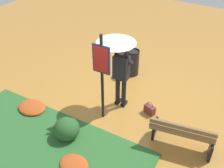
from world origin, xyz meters
name	(u,v)px	position (x,y,z in m)	size (l,w,h in m)	color
ground_plane	(123,104)	(0.00, 0.00, 0.00)	(18.00, 18.00, 0.00)	#B27A33
person_with_umbrella	(118,54)	(0.14, 0.07, 1.55)	(0.96, 0.96, 2.04)	black
info_sign_post	(102,69)	(0.23, 0.71, 1.44)	(0.44, 0.07, 2.30)	black
handbag	(150,109)	(-0.77, 0.01, 0.13)	(0.33, 0.23, 0.37)	brown
park_bench	(182,134)	(-1.81, 0.71, 0.40)	(1.40, 0.58, 0.75)	black
trash_bin	(132,62)	(0.45, -1.45, 0.42)	(0.42, 0.42, 0.83)	black
shrub_cluster	(66,128)	(0.62, 1.71, 0.25)	(0.66, 0.60, 0.54)	#285628
leaf_pile_near_person	(74,164)	(-0.04, 2.34, 0.07)	(0.65, 0.52, 0.14)	#B74C1E
leaf_pile_by_bench	(32,107)	(1.99, 1.42, 0.08)	(0.77, 0.62, 0.17)	#B74C1E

